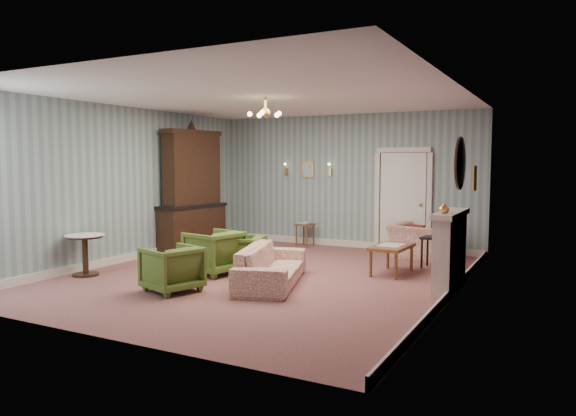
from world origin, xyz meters
The scene contains 27 objects.
floor centered at (0.00, 0.00, 0.00)m, with size 7.00×7.00×0.00m, color #915A54.
ceiling centered at (0.00, 0.00, 2.90)m, with size 7.00×7.00×0.00m, color white.
wall_back centered at (0.00, 3.50, 1.45)m, with size 6.00×6.00×0.00m, color gray.
wall_front centered at (0.00, -3.50, 1.45)m, with size 6.00×6.00×0.00m, color gray.
wall_left centered at (-3.00, 0.00, 1.45)m, with size 7.00×7.00×0.00m, color gray.
wall_right centered at (3.00, 0.00, 1.45)m, with size 7.00×7.00×0.00m, color gray.
wall_right_floral centered at (2.98, 0.00, 1.45)m, with size 7.00×7.00×0.00m, color #B95C6E.
door centered at (1.30, 3.46, 1.08)m, with size 1.12×0.12×2.16m, color white, non-canonical shape.
olive_chair_a centered at (-0.67, -1.54, 0.37)m, with size 0.71×0.67×0.73m, color #4D6925.
olive_chair_b centered at (-0.86, -0.25, 0.40)m, with size 0.78×0.73×0.81m, color #4D6925.
olive_chair_c centered at (-0.55, 0.17, 0.34)m, with size 0.66×0.62×0.68m, color #4D6925.
sofa_chintz centered at (0.37, -0.46, 0.39)m, with size 2.01×0.59×0.79m, color #A44642.
wingback_chair centered at (1.84, 2.80, 0.45)m, with size 1.03×0.67×0.90m, color #A44642.
dresser centered at (-2.65, 1.48, 1.34)m, with size 0.56×1.61×2.68m, color black, non-canonical shape.
fireplace centered at (2.86, 0.40, 0.58)m, with size 0.30×1.40×1.16m, color beige, non-canonical shape.
mantel_vase centered at (2.84, 0.00, 1.23)m, with size 0.15×0.15×0.15m, color gold.
oval_mirror centered at (2.96, 0.40, 1.85)m, with size 0.04×0.76×0.84m, color white, non-canonical shape.
framed_print centered at (2.97, 1.75, 1.60)m, with size 0.04×0.34×0.42m, color gold, non-canonical shape.
coffee_table centered at (1.78, 1.13, 0.24)m, with size 0.53×0.96×0.49m, color brown, non-canonical shape.
side_table_black centered at (2.28, 1.92, 0.28)m, with size 0.37×0.37×0.56m, color black, non-canonical shape.
pedestal_table centered at (-2.65, -1.35, 0.34)m, with size 0.63×0.63×0.69m, color black, non-canonical shape.
nesting_table centered at (-0.81, 3.15, 0.27)m, with size 0.33×0.42×0.55m, color brown, non-canonical shape.
gilt_mirror_back centered at (-0.90, 3.46, 1.70)m, with size 0.28×0.06×0.36m, color gold, non-canonical shape.
sconce_left centered at (-1.45, 3.44, 1.70)m, with size 0.16×0.12×0.30m, color gold, non-canonical shape.
sconce_right centered at (-0.35, 3.44, 1.70)m, with size 0.16×0.12×0.30m, color gold, non-canonical shape.
chandelier centered at (0.00, 0.00, 2.63)m, with size 0.56×0.56×0.36m, color gold, non-canonical shape.
burgundy_cushion centered at (1.79, 2.65, 0.48)m, with size 0.38×0.10×0.38m, color maroon.
Camera 1 is at (4.35, -7.50, 1.86)m, focal length 33.41 mm.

